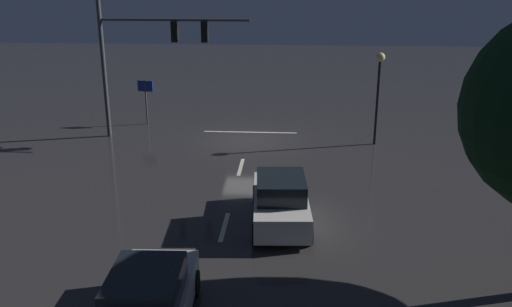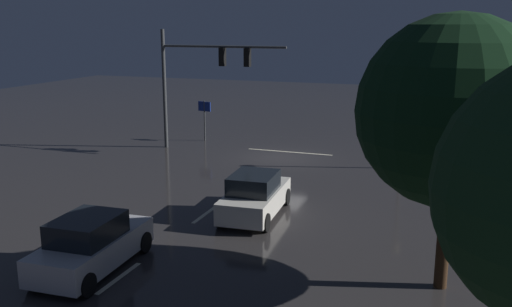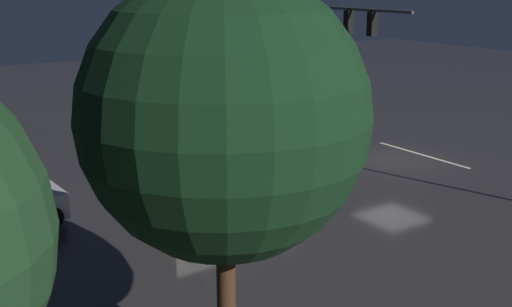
{
  "view_description": "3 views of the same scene",
  "coord_description": "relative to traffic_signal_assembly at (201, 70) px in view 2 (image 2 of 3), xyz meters",
  "views": [
    {
      "loc": [
        -2.14,
        26.42,
        8.05
      ],
      "look_at": [
        -0.77,
        5.47,
        1.13
      ],
      "focal_mm": 38.05,
      "sensor_mm": 36.0,
      "label": 1
    },
    {
      "loc": [
        -8.88,
        28.95,
        7.21
      ],
      "look_at": [
        -0.51,
        5.59,
        1.5
      ],
      "focal_mm": 39.65,
      "sensor_mm": 36.0,
      "label": 2
    },
    {
      "loc": [
        -18.35,
        19.11,
        7.29
      ],
      "look_at": [
        0.36,
        6.68,
        1.21
      ],
      "focal_mm": 45.7,
      "sensor_mm": 36.0,
      "label": 3
    }
  ],
  "objects": [
    {
      "name": "stop_bar",
      "position": [
        -4.98,
        -1.19,
        -4.65
      ],
      "size": [
        5.0,
        0.16,
        0.01
      ],
      "primitive_type": "cube",
      "color": "beige",
      "rests_on": "ground_plane"
    },
    {
      "name": "ground_plane",
      "position": [
        -4.98,
        0.39,
        -4.66
      ],
      "size": [
        80.0,
        80.0,
        0.0
      ],
      "primitive_type": "plane",
      "color": "#2D2B2B"
    },
    {
      "name": "lane_dash_far",
      "position": [
        -4.98,
        4.39,
        -4.65
      ],
      "size": [
        0.16,
        2.2,
        0.01
      ],
      "primitive_type": "cube",
      "rotation": [
        0.0,
        0.0,
        1.57
      ],
      "color": "beige",
      "rests_on": "ground_plane"
    },
    {
      "name": "car_approaching",
      "position": [
        -6.85,
        9.91,
        -3.86
      ],
      "size": [
        2.13,
        4.46,
        1.7
      ],
      "color": "silver",
      "rests_on": "ground_plane"
    },
    {
      "name": "tree_left_far",
      "position": [
        -13.8,
        13.83,
        0.3
      ],
      "size": [
        5.15,
        5.15,
        7.54
      ],
      "color": "#382314",
      "rests_on": "ground_plane"
    },
    {
      "name": "lane_dash_near",
      "position": [
        -4.98,
        16.39,
        -4.65
      ],
      "size": [
        0.16,
        2.2,
        0.01
      ],
      "primitive_type": "cube",
      "rotation": [
        0.0,
        0.0,
        1.57
      ],
      "color": "beige",
      "rests_on": "ground_plane"
    },
    {
      "name": "traffic_signal_assembly",
      "position": [
        0.0,
        0.0,
        0.0
      ],
      "size": [
        7.54,
        0.47,
        6.92
      ],
      "color": "#383A3D",
      "rests_on": "ground_plane"
    },
    {
      "name": "street_lamp_left_kerb",
      "position": [
        -11.35,
        0.54,
        -1.43
      ],
      "size": [
        0.44,
        0.44,
        4.55
      ],
      "color": "black",
      "rests_on": "ground_plane"
    },
    {
      "name": "lane_dash_mid",
      "position": [
        -4.98,
        10.39,
        -4.65
      ],
      "size": [
        0.16,
        2.2,
        0.01
      ],
      "primitive_type": "cube",
      "rotation": [
        0.0,
        0.0,
        1.57
      ],
      "color": "beige",
      "rests_on": "ground_plane"
    },
    {
      "name": "route_sign",
      "position": [
        0.98,
        -2.51,
        -2.83
      ],
      "size": [
        0.9,
        0.23,
        2.53
      ],
      "color": "#383A3D",
      "rests_on": "ground_plane"
    },
    {
      "name": "car_distant",
      "position": [
        -3.92,
        16.15,
        -3.86
      ],
      "size": [
        2.05,
        4.43,
        1.7
      ],
      "color": "#B7B7BC",
      "rests_on": "ground_plane"
    }
  ]
}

